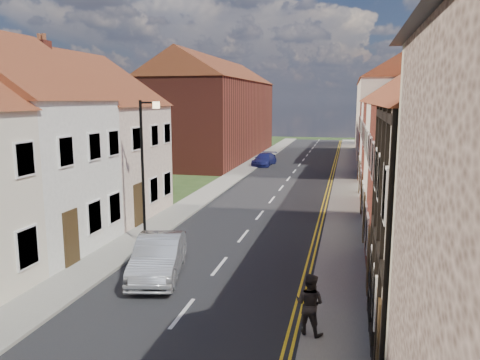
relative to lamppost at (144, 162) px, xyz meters
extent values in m
cube|color=black|center=(3.81, 10.00, -3.53)|extent=(7.00, 90.00, 0.02)
cube|color=#9C998E|center=(-0.59, 10.00, -3.48)|extent=(1.80, 90.00, 0.12)
cube|color=#9C998E|center=(8.21, 10.00, -3.48)|extent=(1.80, 90.00, 0.12)
cube|color=beige|center=(13.11, 3.50, -0.54)|extent=(8.00, 5.00, 6.00)
cube|color=maroon|center=(13.11, 8.90, -0.54)|extent=(8.00, 5.80, 6.00)
cube|color=maroon|center=(13.11, 6.60, 4.66)|extent=(0.60, 0.60, 1.60)
cube|color=white|center=(13.11, 14.30, -0.54)|extent=(8.00, 5.00, 6.00)
cube|color=maroon|center=(13.11, 12.40, 4.66)|extent=(0.60, 0.60, 1.60)
cube|color=maroon|center=(13.11, 19.70, -0.54)|extent=(8.00, 5.80, 6.00)
cube|color=maroon|center=(13.11, 17.40, 4.66)|extent=(0.60, 0.60, 1.60)
cube|color=white|center=(-5.49, -1.95, -0.49)|extent=(8.00, 5.50, 6.10)
cube|color=#FBE4C6|center=(-5.49, 3.85, -0.64)|extent=(8.00, 6.10, 5.80)
cube|color=maroon|center=(-5.49, 1.40, 4.46)|extent=(0.60, 0.60, 1.60)
cube|color=beige|center=(13.11, 35.00, 0.46)|extent=(8.00, 24.00, 8.00)
cube|color=maroon|center=(-5.49, 30.00, 0.46)|extent=(8.00, 24.00, 8.00)
cylinder|color=black|center=(-0.09, 0.00, -0.42)|extent=(0.12, 0.12, 6.00)
cube|color=black|center=(0.26, 0.00, 2.48)|extent=(0.70, 0.08, 0.08)
cube|color=#FFD899|center=(0.61, 0.00, 2.38)|extent=(0.25, 0.15, 0.28)
imported|color=#96979D|center=(1.98, -3.38, -2.83)|extent=(2.45, 4.54, 1.42)
imported|color=navy|center=(0.61, 25.00, -2.96)|extent=(2.02, 4.16, 1.17)
imported|color=#2A2321|center=(7.51, -6.53, -2.61)|extent=(0.95, 0.84, 1.62)
camera|label=1|loc=(8.35, -18.01, 2.61)|focal=35.00mm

